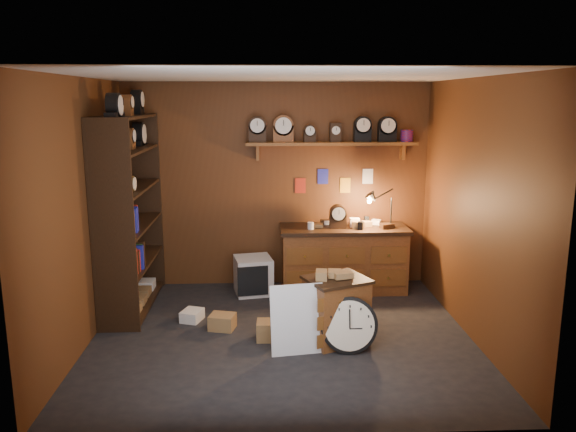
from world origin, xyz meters
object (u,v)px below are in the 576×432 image
(low_cabinet, at_px, (336,307))
(shelving_unit, at_px, (127,205))
(big_round_clock, at_px, (349,325))
(workbench, at_px, (344,255))

(low_cabinet, bearing_deg, shelving_unit, 131.24)
(shelving_unit, bearing_deg, low_cabinet, -25.18)
(low_cabinet, height_order, big_round_clock, low_cabinet)
(shelving_unit, xyz_separation_m, workbench, (2.66, 0.49, -0.78))
(workbench, height_order, big_round_clock, workbench)
(shelving_unit, distance_m, low_cabinet, 2.75)
(low_cabinet, xyz_separation_m, big_round_clock, (0.09, -0.26, -0.10))
(low_cabinet, bearing_deg, workbench, 55.80)
(workbench, xyz_separation_m, big_round_clock, (-0.21, -1.86, -0.19))
(shelving_unit, xyz_separation_m, low_cabinet, (2.36, -1.11, -0.88))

